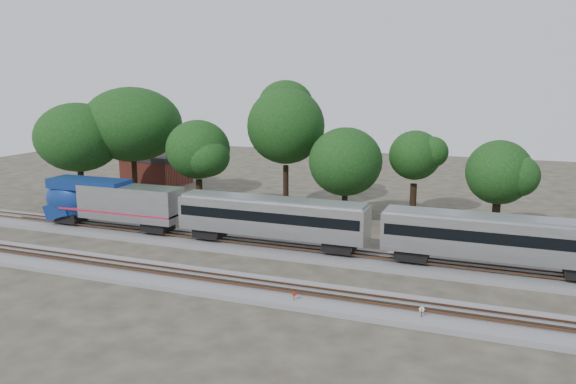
# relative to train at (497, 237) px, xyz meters

# --- Properties ---
(ground) EXTENTS (160.00, 160.00, 0.00)m
(ground) POSITION_rel_train_xyz_m (-16.56, -6.00, -3.29)
(ground) COLOR #383328
(ground) RESTS_ON ground
(track_far) EXTENTS (160.00, 5.00, 0.73)m
(track_far) POSITION_rel_train_xyz_m (-16.56, -0.00, -3.09)
(track_far) COLOR slate
(track_far) RESTS_ON ground
(track_near) EXTENTS (160.00, 5.00, 0.73)m
(track_near) POSITION_rel_train_xyz_m (-16.56, -10.00, -3.09)
(track_near) COLOR slate
(track_near) RESTS_ON ground
(train) EXTENTS (93.50, 3.23, 4.76)m
(train) POSITION_rel_train_xyz_m (0.00, 0.00, 0.00)
(train) COLOR silver
(train) RESTS_ON ground
(switch_stand_red) EXTENTS (0.32, 0.12, 1.02)m
(switch_stand_red) POSITION_rel_train_xyz_m (-13.13, -11.52, -2.64)
(switch_stand_red) COLOR #512D19
(switch_stand_red) RESTS_ON ground
(switch_stand_white) EXTENTS (0.35, 0.12, 1.12)m
(switch_stand_white) POSITION_rel_train_xyz_m (-4.33, -11.24, -2.58)
(switch_stand_white) COLOR #512D19
(switch_stand_white) RESTS_ON ground
(switch_lever) EXTENTS (0.56, 0.41, 0.30)m
(switch_lever) POSITION_rel_train_xyz_m (-8.55, -11.29, -3.14)
(switch_lever) COLOR #512D19
(switch_lever) RESTS_ON ground
(brick_building) EXTENTS (10.10, 7.78, 4.45)m
(brick_building) POSITION_rel_train_xyz_m (-49.37, 25.79, -1.05)
(brick_building) COLOR maroon
(brick_building) RESTS_ON ground
(tree_0) EXTENTS (8.74, 8.74, 12.33)m
(tree_0) POSITION_rel_train_xyz_m (-49.57, 9.49, 5.29)
(tree_0) COLOR black
(tree_0) RESTS_ON ground
(tree_1) EXTENTS (10.23, 10.23, 14.43)m
(tree_1) POSITION_rel_train_xyz_m (-44.40, 13.52, 6.76)
(tree_1) COLOR black
(tree_1) RESTS_ON ground
(tree_2) EXTENTS (7.85, 7.85, 11.07)m
(tree_2) POSITION_rel_train_xyz_m (-32.97, 10.16, 4.41)
(tree_2) COLOR black
(tree_2) RESTS_ON ground
(tree_3) EXTENTS (10.43, 10.43, 14.71)m
(tree_3) POSITION_rel_train_xyz_m (-24.23, 15.79, 6.96)
(tree_3) COLOR black
(tree_3) RESTS_ON ground
(tree_4) EXTENTS (7.00, 7.00, 9.87)m
(tree_4) POSITION_rel_train_xyz_m (-15.94, 12.34, 3.57)
(tree_4) COLOR black
(tree_4) RESTS_ON ground
(tree_5) EXTENTS (7.34, 7.34, 10.34)m
(tree_5) POSITION_rel_train_xyz_m (-9.28, 17.90, 3.90)
(tree_5) COLOR black
(tree_5) RESTS_ON ground
(tree_6) EXTENTS (6.83, 6.83, 9.64)m
(tree_6) POSITION_rel_train_xyz_m (-0.21, 11.75, 3.41)
(tree_6) COLOR black
(tree_6) RESTS_ON ground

